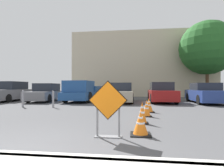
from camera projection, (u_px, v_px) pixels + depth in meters
name	position (u px, v px, depth m)	size (l,w,h in m)	color
ground_plane	(104.00, 103.00, 12.73)	(96.00, 96.00, 0.00)	#4C4C4F
curb_lip	(2.00, 157.00, 2.80)	(28.51, 0.20, 0.14)	beige
road_closed_sign	(108.00, 106.00, 4.09)	(0.92, 0.20, 1.34)	black
traffic_cone_nearest	(140.00, 124.00, 4.31)	(0.50, 0.50, 0.58)	black
traffic_cone_second	(142.00, 113.00, 5.67)	(0.38, 0.38, 0.71)	black
traffic_cone_third	(147.00, 108.00, 6.99)	(0.41, 0.41, 0.65)	black
traffic_cone_fourth	(149.00, 105.00, 8.13)	(0.50, 0.50, 0.65)	black
parked_car_nearest	(11.00, 92.00, 14.52)	(1.87, 4.57, 1.61)	slate
parked_car_second	(47.00, 93.00, 14.25)	(1.96, 4.46, 1.44)	slate
pickup_truck	(83.00, 92.00, 13.95)	(2.33, 5.22, 1.62)	navy
parked_car_third	(121.00, 93.00, 13.50)	(1.93, 4.64, 1.48)	#A39984
parked_car_fourth	(161.00, 93.00, 13.15)	(1.90, 4.05, 1.51)	maroon
parked_car_fifth	(205.00, 94.00, 12.57)	(2.03, 4.39, 1.45)	navy
bollard_nearest	(53.00, 99.00, 9.94)	(0.12, 0.12, 0.95)	gray
bollard_second	(23.00, 98.00, 10.16)	(0.12, 0.12, 0.97)	gray
building_facade_backdrop	(141.00, 66.00, 22.74)	(17.02, 5.00, 7.84)	beige
street_tree_behind_lot	(207.00, 48.00, 17.85)	(5.48, 5.48, 7.89)	#513823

